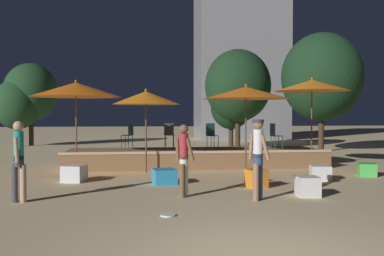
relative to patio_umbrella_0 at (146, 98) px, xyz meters
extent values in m
cube|color=olive|center=(1.82, 1.74, -2.13)|extent=(9.25, 2.80, 0.58)
cube|color=#CCB793|center=(1.82, 0.38, -1.80)|extent=(9.25, 0.12, 0.08)
cylinder|color=brown|center=(0.00, 0.00, -1.31)|extent=(0.05, 0.05, 2.21)
cone|color=orange|center=(0.00, 0.00, 0.00)|extent=(2.19, 2.19, 0.42)
sphere|color=orange|center=(0.00, 0.00, 0.25)|extent=(0.08, 0.08, 0.08)
cylinder|color=brown|center=(3.29, 0.00, -1.22)|extent=(0.05, 0.05, 2.40)
cone|color=orange|center=(3.29, 0.00, 0.19)|extent=(2.84, 2.84, 0.40)
sphere|color=orange|center=(3.29, 0.00, 0.43)|extent=(0.08, 0.08, 0.08)
cylinder|color=brown|center=(5.79, 0.53, -1.06)|extent=(0.05, 0.05, 2.70)
cone|color=orange|center=(5.79, 0.53, 0.49)|extent=(2.58, 2.58, 0.40)
sphere|color=orange|center=(5.79, 0.53, 0.73)|extent=(0.08, 0.08, 0.08)
cylinder|color=brown|center=(-2.25, 0.44, -1.19)|extent=(0.05, 0.05, 2.46)
cone|color=orange|center=(-2.25, 0.44, 0.27)|extent=(2.90, 2.90, 0.47)
sphere|color=orange|center=(-2.25, 0.44, 0.55)|extent=(0.08, 0.08, 0.08)
cube|color=white|center=(3.63, -4.42, -2.19)|extent=(0.52, 0.52, 0.46)
cube|color=#4CC651|center=(6.71, -1.54, -2.22)|extent=(0.65, 0.65, 0.39)
cube|color=white|center=(-2.04, -1.56, -2.18)|extent=(0.72, 0.72, 0.46)
cube|color=#2D9EDB|center=(0.45, -2.28, -2.21)|extent=(0.69, 0.69, 0.41)
cube|color=white|center=(4.95, -2.13, -2.21)|extent=(0.66, 0.66, 0.42)
cube|color=orange|center=(2.78, -3.10, -2.18)|extent=(0.57, 0.57, 0.47)
cylinder|color=#2D4C7F|center=(2.41, -4.66, -2.00)|extent=(0.13, 0.13, 0.83)
cylinder|color=#997051|center=(2.30, -4.79, -2.00)|extent=(0.13, 0.13, 0.83)
cylinder|color=#2D4C7F|center=(2.36, -4.72, -1.51)|extent=(0.21, 0.21, 0.24)
cylinder|color=white|center=(2.36, -4.72, -1.17)|extent=(0.21, 0.21, 0.64)
cylinder|color=#997051|center=(2.23, -4.60, -1.24)|extent=(0.14, 0.13, 0.57)
cylinder|color=#997051|center=(2.48, -4.84, -1.24)|extent=(0.23, 0.22, 0.56)
sphere|color=#997051|center=(2.36, -4.72, -0.74)|extent=(0.23, 0.23, 0.23)
cylinder|color=#333842|center=(2.36, -4.72, -0.67)|extent=(0.25, 0.25, 0.07)
cylinder|color=brown|center=(0.74, -4.19, -2.03)|extent=(0.13, 0.13, 0.77)
cylinder|color=white|center=(0.83, -4.06, -2.03)|extent=(0.13, 0.13, 0.77)
cylinder|color=white|center=(0.78, -4.13, -1.57)|extent=(0.20, 0.20, 0.24)
cylinder|color=#B22D33|center=(0.78, -4.13, -1.25)|extent=(0.20, 0.20, 0.59)
cylinder|color=brown|center=(0.92, -4.21, -1.32)|extent=(0.23, 0.18, 0.53)
cylinder|color=brown|center=(0.65, -4.04, -1.32)|extent=(0.13, 0.12, 0.53)
sphere|color=brown|center=(0.78, -4.13, -0.86)|extent=(0.21, 0.21, 0.21)
cylinder|color=tan|center=(-2.71, -4.28, -2.01)|extent=(0.13, 0.13, 0.81)
cylinder|color=#3F3F47|center=(-2.88, -4.28, -2.01)|extent=(0.13, 0.13, 0.81)
cylinder|color=#3F3F47|center=(-2.80, -4.28, -1.52)|extent=(0.21, 0.21, 0.24)
cylinder|color=teal|center=(-2.80, -4.28, -1.19)|extent=(0.21, 0.21, 0.62)
cylinder|color=tan|center=(-2.80, -4.11, -1.26)|extent=(0.08, 0.19, 0.56)
cylinder|color=tan|center=(-2.79, -4.45, -1.26)|extent=(0.08, 0.18, 0.56)
sphere|color=tan|center=(-2.80, -4.28, -0.77)|extent=(0.22, 0.22, 0.22)
cylinder|color=#1E4C47|center=(4.90, 0.98, -1.53)|extent=(0.02, 0.02, 0.45)
cylinder|color=#1E4C47|center=(4.85, 1.27, -1.53)|extent=(0.02, 0.02, 0.45)
cylinder|color=#1E4C47|center=(4.60, 0.93, -1.53)|extent=(0.02, 0.02, 0.45)
cylinder|color=#1E4C47|center=(4.56, 1.23, -1.53)|extent=(0.02, 0.02, 0.45)
cylinder|color=#1E4C47|center=(4.73, 1.10, -1.31)|extent=(0.40, 0.40, 0.02)
cube|color=#1E4C47|center=(4.56, 1.08, -1.08)|extent=(0.09, 0.36, 0.45)
cylinder|color=#2D3338|center=(1.09, 2.37, -1.53)|extent=(0.02, 0.02, 0.45)
cylinder|color=#2D3338|center=(0.80, 2.42, -1.53)|extent=(0.02, 0.02, 0.45)
cylinder|color=#2D3338|center=(1.04, 2.08, -1.53)|extent=(0.02, 0.02, 0.45)
cylinder|color=#2D3338|center=(0.75, 2.13, -1.53)|extent=(0.02, 0.02, 0.45)
cylinder|color=#2D3338|center=(0.92, 2.25, -1.31)|extent=(0.40, 0.40, 0.02)
cube|color=#2D3338|center=(0.89, 2.08, -1.08)|extent=(0.36, 0.09, 0.45)
cylinder|color=#1E4C47|center=(-0.73, 2.44, -1.53)|extent=(0.02, 0.02, 0.45)
cylinder|color=#1E4C47|center=(-0.87, 2.17, -1.53)|extent=(0.02, 0.02, 0.45)
cylinder|color=#1E4C47|center=(-0.47, 2.30, -1.53)|extent=(0.02, 0.02, 0.45)
cylinder|color=#1E4C47|center=(-0.60, 2.04, -1.53)|extent=(0.02, 0.02, 0.45)
cylinder|color=#1E4C47|center=(-0.67, 2.24, -1.31)|extent=(0.40, 0.40, 0.02)
cube|color=#1E4C47|center=(-0.52, 2.16, -1.08)|extent=(0.19, 0.33, 0.45)
cylinder|color=#1E4C47|center=(2.35, 1.29, -1.53)|extent=(0.02, 0.02, 0.45)
cylinder|color=#1E4C47|center=(2.63, 1.39, -1.53)|extent=(0.02, 0.02, 0.45)
cylinder|color=#1E4C47|center=(2.25, 1.57, -1.53)|extent=(0.02, 0.02, 0.45)
cylinder|color=#1E4C47|center=(2.53, 1.67, -1.53)|extent=(0.02, 0.02, 0.45)
cylinder|color=#1E4C47|center=(2.44, 1.48, -1.31)|extent=(0.40, 0.40, 0.02)
cube|color=#1E4C47|center=(2.38, 1.64, -1.08)|extent=(0.35, 0.15, 0.45)
cylinder|color=white|center=(0.29, -5.92, -2.40)|extent=(0.28, 0.28, 0.03)
cylinder|color=#3D2B1C|center=(8.88, 6.63, -1.44)|extent=(0.28, 0.28, 1.95)
ellipsoid|color=#19381E|center=(8.88, 6.63, 1.34)|extent=(4.01, 4.01, 4.41)
cylinder|color=#3D2B1C|center=(5.19, 10.84, -1.79)|extent=(0.28, 0.28, 1.25)
ellipsoid|color=black|center=(5.19, 10.84, -0.09)|extent=(2.39, 2.39, 2.63)
cylinder|color=#3D2B1C|center=(-7.28, 12.32, -1.78)|extent=(0.28, 0.28, 1.27)
ellipsoid|color=#1E4223|center=(-7.28, 12.32, 0.06)|extent=(2.68, 2.68, 2.95)
cylinder|color=#3D2B1C|center=(5.08, 8.71, -1.50)|extent=(0.28, 0.28, 1.84)
ellipsoid|color=#19381E|center=(5.08, 8.71, 1.01)|extent=(3.54, 3.54, 3.89)
cylinder|color=#3D2B1C|center=(-6.62, 12.87, -1.51)|extent=(0.28, 0.28, 1.81)
ellipsoid|color=#1E4223|center=(-6.62, 12.87, 0.80)|extent=(3.14, 3.14, 3.45)
cube|color=gray|center=(7.53, 18.11, 4.70)|extent=(6.68, 4.08, 14.24)
camera|label=1|loc=(-0.26, -13.80, -0.51)|focal=40.00mm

